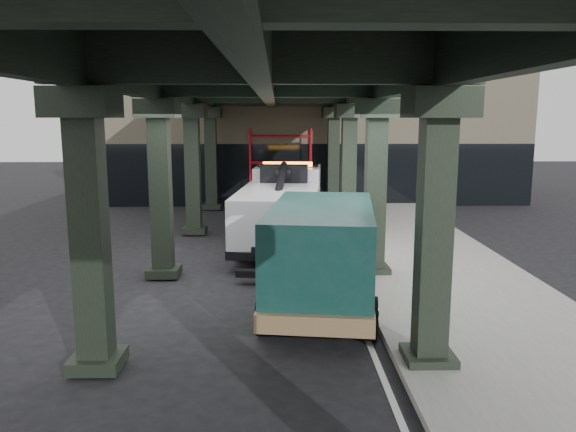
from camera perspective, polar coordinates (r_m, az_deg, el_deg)
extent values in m
plane|color=black|center=(14.31, -0.45, -8.39)|extent=(90.00, 90.00, 0.00)
cube|color=gray|center=(16.85, 15.04, -5.64)|extent=(5.00, 40.00, 0.15)
cube|color=silver|center=(16.32, 5.48, -6.09)|extent=(0.12, 38.00, 0.01)
cube|color=black|center=(10.16, 14.61, -1.73)|extent=(0.55, 0.55, 5.00)
cube|color=black|center=(9.97, 15.18, 11.04)|extent=(1.10, 1.10, 0.50)
cube|color=black|center=(10.86, 14.06, -13.81)|extent=(0.90, 0.90, 0.24)
cube|color=black|center=(15.94, 8.85, 2.62)|extent=(0.55, 0.55, 5.00)
cube|color=black|center=(15.82, 9.07, 10.73)|extent=(1.10, 1.10, 0.50)
cube|color=black|center=(16.40, 8.63, -5.45)|extent=(0.90, 0.90, 0.24)
cube|color=black|center=(21.84, 6.17, 4.63)|extent=(0.55, 0.55, 5.00)
cube|color=black|center=(21.75, 6.28, 10.54)|extent=(1.10, 1.10, 0.50)
cube|color=black|center=(22.18, 6.06, -1.35)|extent=(0.90, 0.90, 0.24)
cube|color=black|center=(27.79, 4.62, 5.78)|extent=(0.55, 0.55, 5.00)
cube|color=black|center=(27.72, 4.69, 10.43)|extent=(1.10, 1.10, 0.50)
cube|color=black|center=(28.05, 4.56, 1.05)|extent=(0.90, 0.90, 0.24)
cube|color=black|center=(10.31, -19.48, -1.82)|extent=(0.55, 0.55, 5.00)
cube|color=black|center=(10.12, -20.23, 10.76)|extent=(1.10, 1.10, 0.50)
cube|color=black|center=(11.00, -18.76, -13.73)|extent=(0.90, 0.90, 0.24)
cube|color=black|center=(16.04, -12.79, 2.53)|extent=(0.55, 0.55, 5.00)
cube|color=black|center=(15.92, -13.11, 10.59)|extent=(1.10, 1.10, 0.50)
cube|color=black|center=(16.49, -12.48, -5.48)|extent=(0.90, 0.90, 0.24)
cube|color=black|center=(21.92, -9.64, 4.57)|extent=(0.55, 0.55, 5.00)
cube|color=black|center=(21.83, -9.82, 10.46)|extent=(1.10, 1.10, 0.50)
cube|color=black|center=(22.25, -9.47, -1.39)|extent=(0.90, 0.90, 0.24)
cube|color=black|center=(27.84, -7.82, 5.73)|extent=(0.55, 0.55, 5.00)
cube|color=black|center=(27.77, -7.93, 10.37)|extent=(1.10, 1.10, 0.50)
cube|color=black|center=(28.10, -7.71, 1.01)|extent=(0.90, 0.90, 0.24)
cube|color=black|center=(15.85, 9.15, 13.62)|extent=(0.35, 32.00, 1.10)
cube|color=black|center=(15.95, -13.22, 13.46)|extent=(0.35, 32.00, 1.10)
cube|color=black|center=(15.62, -2.08, 13.79)|extent=(0.35, 32.00, 1.10)
cube|color=black|center=(15.68, -2.09, 16.35)|extent=(7.40, 32.00, 0.30)
cube|color=#C6B793|center=(33.65, 2.62, 9.08)|extent=(22.00, 10.00, 8.00)
cylinder|color=red|center=(28.62, -3.80, 4.91)|extent=(0.08, 0.08, 4.00)
cylinder|color=red|center=(27.82, -3.87, 4.77)|extent=(0.08, 0.08, 4.00)
cylinder|color=red|center=(28.64, 2.23, 4.93)|extent=(0.08, 0.08, 4.00)
cylinder|color=red|center=(27.84, 2.33, 4.78)|extent=(0.08, 0.08, 4.00)
cylinder|color=red|center=(28.69, -0.78, 2.94)|extent=(3.00, 0.08, 0.08)
cylinder|color=red|center=(28.56, -0.78, 5.52)|extent=(3.00, 0.08, 0.08)
cylinder|color=red|center=(28.49, -0.79, 8.13)|extent=(3.00, 0.08, 0.08)
cube|color=black|center=(19.78, -0.60, -1.00)|extent=(1.83, 8.05, 0.27)
cube|color=silver|center=(22.31, 0.01, 2.61)|extent=(2.74, 2.78, 1.92)
cube|color=silver|center=(23.49, 0.22, 1.67)|extent=(2.56, 0.98, 0.96)
cube|color=black|center=(22.52, 0.06, 4.04)|extent=(2.46, 1.60, 0.91)
cube|color=silver|center=(18.46, -0.94, 0.39)|extent=(3.05, 5.54, 1.49)
cube|color=orange|center=(21.99, -0.04, 5.29)|extent=(1.94, 0.48, 0.17)
cube|color=black|center=(20.42, -0.39, 4.33)|extent=(1.76, 0.80, 0.64)
cylinder|color=black|center=(18.56, -0.89, 2.93)|extent=(0.61, 3.73, 1.43)
cube|color=black|center=(16.04, -1.84, -4.97)|extent=(0.46, 1.51, 0.19)
cube|color=black|center=(15.34, -2.14, -5.87)|extent=(1.72, 0.43, 0.19)
cylinder|color=black|center=(22.91, -2.85, 0.09)|extent=(0.48, 1.20, 1.17)
cylinder|color=silver|center=(22.91, -2.85, 0.09)|extent=(0.48, 0.68, 0.64)
cylinder|color=black|center=(22.73, 3.01, 0.01)|extent=(0.48, 1.20, 1.17)
cylinder|color=silver|center=(22.73, 3.01, 0.01)|extent=(0.48, 0.68, 0.64)
cylinder|color=black|center=(19.49, -4.16, -1.67)|extent=(0.48, 1.20, 1.17)
cylinder|color=silver|center=(19.49, -4.16, -1.67)|extent=(0.48, 0.68, 0.64)
cylinder|color=black|center=(19.28, 2.74, -1.78)|extent=(0.48, 1.20, 1.17)
cylinder|color=silver|center=(19.28, 2.74, -1.78)|extent=(0.48, 0.68, 0.64)
cylinder|color=black|center=(18.15, -4.81, -2.55)|extent=(0.48, 1.20, 1.17)
cylinder|color=silver|center=(18.15, -4.81, -2.55)|extent=(0.48, 0.68, 0.64)
cylinder|color=black|center=(17.93, 2.61, -2.68)|extent=(0.48, 1.20, 1.17)
cylinder|color=silver|center=(17.93, 2.61, -2.68)|extent=(0.48, 0.68, 0.64)
cube|color=#103C37|center=(16.05, 4.00, -2.57)|extent=(2.36, 1.47, 0.97)
cube|color=#103C37|center=(13.05, 3.44, -3.54)|extent=(2.89, 5.13, 2.11)
cube|color=#9B784F|center=(13.69, 3.50, -6.64)|extent=(3.09, 6.32, 0.38)
cube|color=black|center=(15.45, 3.97, 0.22)|extent=(2.15, 0.74, 0.90)
cube|color=black|center=(13.25, 3.54, -0.93)|extent=(2.80, 4.17, 0.60)
cube|color=silver|center=(16.70, 4.07, -3.60)|extent=(2.16, 0.41, 0.32)
cylinder|color=black|center=(16.21, 0.13, -4.51)|extent=(0.42, 0.94, 0.91)
cylinder|color=silver|center=(16.21, 0.13, -4.51)|extent=(0.41, 0.54, 0.50)
cylinder|color=black|center=(16.12, 7.83, -4.69)|extent=(0.42, 0.94, 0.91)
cylinder|color=silver|center=(16.12, 7.83, -4.69)|extent=(0.41, 0.54, 0.50)
cylinder|color=black|center=(11.89, -2.34, -9.95)|extent=(0.42, 0.94, 0.91)
cylinder|color=silver|center=(11.89, -2.34, -9.95)|extent=(0.41, 0.54, 0.50)
cylinder|color=black|center=(11.77, 8.31, -10.26)|extent=(0.42, 0.94, 0.91)
cylinder|color=silver|center=(11.77, 8.31, -10.26)|extent=(0.41, 0.54, 0.50)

